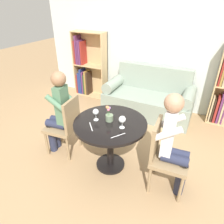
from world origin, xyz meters
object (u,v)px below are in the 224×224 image
(wine_glass_left, at_px, (96,112))
(person_right, at_px, (174,144))
(flower_vase, at_px, (109,116))
(person_left, at_px, (59,112))
(bookshelf_left, at_px, (87,68))
(chair_left, at_px, (66,124))
(wine_glass_right, at_px, (122,120))
(couch, at_px, (148,99))
(chair_right, at_px, (164,154))

(wine_glass_left, bearing_deg, person_right, 1.38)
(flower_vase, bearing_deg, wine_glass_left, -159.52)
(person_left, relative_size, person_right, 1.01)
(person_right, bearing_deg, person_left, 87.18)
(bookshelf_left, relative_size, chair_left, 1.63)
(bookshelf_left, distance_m, wine_glass_right, 2.69)
(bookshelf_left, bearing_deg, person_left, -68.02)
(flower_vase, bearing_deg, couch, 89.04)
(chair_right, height_order, flower_vase, flower_vase)
(person_left, bearing_deg, wine_glass_left, 83.35)
(bookshelf_left, distance_m, chair_left, 2.18)
(person_left, bearing_deg, bookshelf_left, -164.68)
(couch, xyz_separation_m, bookshelf_left, (-1.60, 0.27, 0.34))
(bookshelf_left, bearing_deg, wine_glass_right, -48.35)
(couch, bearing_deg, chair_left, -112.57)
(couch, distance_m, chair_right, 1.87)
(couch, height_order, bookshelf_left, bookshelf_left)
(bookshelf_left, distance_m, person_right, 3.11)
(bookshelf_left, xyz_separation_m, wine_glass_left, (1.42, -2.00, 0.18))
(couch, height_order, chair_left, couch)
(wine_glass_right, distance_m, flower_vase, 0.23)
(couch, height_order, wine_glass_right, couch)
(wine_glass_left, bearing_deg, couch, 83.86)
(bookshelf_left, bearing_deg, wine_glass_left, -54.60)
(chair_left, relative_size, chair_right, 1.00)
(person_right, relative_size, wine_glass_right, 7.97)
(wine_glass_left, relative_size, wine_glass_right, 0.98)
(chair_left, height_order, wine_glass_right, chair_left)
(flower_vase, bearing_deg, bookshelf_left, 129.14)
(couch, xyz_separation_m, wine_glass_right, (0.18, -1.74, 0.52))
(person_left, xyz_separation_m, wine_glass_right, (0.98, -0.01, 0.16))
(person_left, xyz_separation_m, person_right, (1.60, 0.02, -0.00))
(couch, distance_m, person_right, 1.92)
(chair_left, distance_m, wine_glass_right, 0.96)
(wine_glass_right, bearing_deg, person_right, 3.42)
(bookshelf_left, relative_size, flower_vase, 7.01)
(couch, relative_size, wine_glass_right, 10.80)
(bookshelf_left, relative_size, person_left, 1.15)
(couch, bearing_deg, chair_right, -67.48)
(wine_glass_right, bearing_deg, person_left, 179.24)
(person_right, height_order, flower_vase, person_right)
(chair_left, xyz_separation_m, flower_vase, (0.68, 0.04, 0.29))
(person_left, height_order, person_right, person_left)
(chair_right, distance_m, person_right, 0.20)
(chair_right, bearing_deg, chair_left, 86.21)
(bookshelf_left, bearing_deg, person_right, -39.36)
(chair_right, relative_size, flower_vase, 4.30)
(chair_right, relative_size, person_left, 0.70)
(chair_right, relative_size, wine_glass_left, 5.78)
(chair_left, distance_m, chair_right, 1.42)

